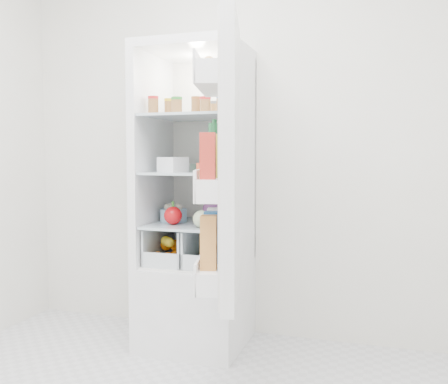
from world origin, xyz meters
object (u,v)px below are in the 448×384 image
(refrigerator, at_px, (198,235))
(red_cabbage, at_px, (216,211))
(mushroom_bowl, at_px, (174,215))
(fridge_door, at_px, (225,168))

(refrigerator, relative_size, red_cabbage, 11.30)
(refrigerator, xyz_separation_m, mushroom_bowl, (-0.15, -0.04, 0.12))
(refrigerator, bearing_deg, fridge_door, -59.29)
(red_cabbage, bearing_deg, fridge_door, -67.19)
(refrigerator, xyz_separation_m, fridge_door, (0.37, -0.63, 0.43))
(red_cabbage, height_order, fridge_door, fridge_door)
(refrigerator, distance_m, red_cabbage, 0.22)
(red_cabbage, xyz_separation_m, mushroom_bowl, (-0.29, 0.03, -0.04))
(red_cabbage, relative_size, mushroom_bowl, 0.97)
(red_cabbage, distance_m, mushroom_bowl, 0.29)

